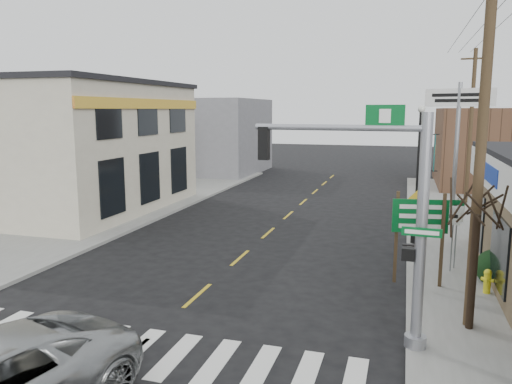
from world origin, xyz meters
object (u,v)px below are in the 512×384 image
(traffic_signal_pole, at_px, (392,205))
(utility_pole_far, at_px, (471,125))
(bare_tree, at_px, (479,194))
(fire_hydrant, at_px, (487,280))
(dance_center_sign, at_px, (458,118))
(guide_sign, at_px, (420,226))
(lamp_post, at_px, (420,165))
(utility_pole_near, at_px, (482,128))

(traffic_signal_pole, bearing_deg, utility_pole_far, 83.30)
(bare_tree, xyz_separation_m, utility_pole_far, (1.77, 18.34, 1.09))
(fire_hydrant, bearing_deg, dance_center_sign, 91.35)
(utility_pole_far, bearing_deg, guide_sign, -94.31)
(traffic_signal_pole, bearing_deg, lamp_post, 89.07)
(guide_sign, height_order, bare_tree, bare_tree)
(bare_tree, bearing_deg, lamp_post, 98.06)
(fire_hydrant, relative_size, lamp_post, 0.13)
(utility_pole_near, bearing_deg, dance_center_sign, 81.59)
(bare_tree, relative_size, utility_pole_near, 0.45)
(traffic_signal_pole, height_order, guide_sign, traffic_signal_pole)
(fire_hydrant, relative_size, bare_tree, 0.17)
(lamp_post, relative_size, dance_center_sign, 0.83)
(dance_center_sign, distance_m, bare_tree, 12.56)
(dance_center_sign, xyz_separation_m, bare_tree, (-0.55, -12.45, -1.61))
(guide_sign, bearing_deg, lamp_post, 80.54)
(fire_hydrant, xyz_separation_m, utility_pole_far, (0.99, 15.59, 4.10))
(fire_hydrant, relative_size, dance_center_sign, 0.11)
(dance_center_sign, bearing_deg, utility_pole_near, -74.14)
(traffic_signal_pole, xyz_separation_m, lamp_post, (0.81, 9.45, -0.06))
(guide_sign, relative_size, fire_hydrant, 3.96)
(fire_hydrant, distance_m, dance_center_sign, 10.74)
(dance_center_sign, bearing_deg, guide_sign, -81.98)
(dance_center_sign, bearing_deg, fire_hydrant, -70.20)
(guide_sign, height_order, lamp_post, lamp_post)
(dance_center_sign, relative_size, utility_pole_near, 0.69)
(guide_sign, bearing_deg, utility_pole_near, -74.98)
(dance_center_sign, xyz_separation_m, utility_pole_near, (-0.55, -12.24, -0.06))
(traffic_signal_pole, height_order, lamp_post, lamp_post)
(guide_sign, xyz_separation_m, dance_center_sign, (1.75, 9.52, 3.14))
(traffic_signal_pole, bearing_deg, dance_center_sign, 83.74)
(lamp_post, height_order, utility_pole_near, utility_pole_near)
(utility_pole_near, bearing_deg, traffic_signal_pole, -146.13)
(utility_pole_near, bearing_deg, lamp_post, 92.45)
(traffic_signal_pole, height_order, utility_pole_near, utility_pole_near)
(traffic_signal_pole, height_order, bare_tree, traffic_signal_pole)
(lamp_post, relative_size, bare_tree, 1.28)
(utility_pole_near, distance_m, utility_pole_far, 18.23)
(lamp_post, bearing_deg, fire_hydrant, -94.66)
(fire_hydrant, height_order, bare_tree, bare_tree)
(lamp_post, height_order, bare_tree, lamp_post)
(guide_sign, bearing_deg, utility_pole_far, 70.30)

